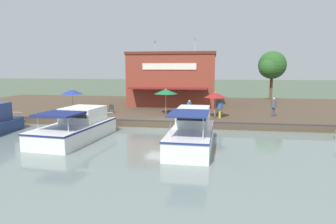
# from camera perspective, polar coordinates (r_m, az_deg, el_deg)

# --- Properties ---
(ground_plane) EXTENTS (220.00, 220.00, 0.00)m
(ground_plane) POSITION_cam_1_polar(r_m,az_deg,el_deg) (25.26, -1.11, -3.23)
(ground_plane) COLOR #4C5B47
(quay_deck) EXTENTS (22.00, 56.00, 0.60)m
(quay_deck) POSITION_cam_1_polar(r_m,az_deg,el_deg) (35.96, 1.87, 0.73)
(quay_deck) COLOR #4C3D2D
(quay_deck) RESTS_ON ground
(quay_edge_fender) EXTENTS (0.20, 50.40, 0.10)m
(quay_edge_fender) POSITION_cam_1_polar(r_m,az_deg,el_deg) (25.24, -1.08, -1.74)
(quay_edge_fender) COLOR #2D2D33
(quay_edge_fender) RESTS_ON quay_deck
(waterfront_restaurant) EXTENTS (11.66, 10.26, 8.16)m
(waterfront_restaurant) POSITION_cam_1_polar(r_m,az_deg,el_deg) (38.37, 1.30, 6.39)
(waterfront_restaurant) COLOR brown
(waterfront_restaurant) RESTS_ON quay_deck
(patio_umbrella_back_row) EXTENTS (2.04, 2.04, 2.32)m
(patio_umbrella_back_row) POSITION_cam_1_polar(r_m,az_deg,el_deg) (27.55, 9.00, 3.21)
(patio_umbrella_back_row) COLOR #B7B7B7
(patio_umbrella_back_row) RESTS_ON quay_deck
(patio_umbrella_mid_patio_right) EXTENTS (2.27, 2.27, 2.48)m
(patio_umbrella_mid_patio_right) POSITION_cam_1_polar(r_m,az_deg,el_deg) (29.28, -0.42, 3.91)
(patio_umbrella_mid_patio_right) COLOR #B7B7B7
(patio_umbrella_mid_patio_right) RESTS_ON quay_deck
(patio_umbrella_near_quay_edge) EXTENTS (2.04, 2.04, 2.47)m
(patio_umbrella_near_quay_edge) POSITION_cam_1_polar(r_m,az_deg,el_deg) (30.55, -17.81, 3.68)
(patio_umbrella_near_quay_edge) COLOR #B7B7B7
(patio_umbrella_near_quay_edge) RESTS_ON quay_deck
(cafe_chair_far_corner_seat) EXTENTS (0.52, 0.52, 0.85)m
(cafe_chair_far_corner_seat) POSITION_cam_1_polar(r_m,az_deg,el_deg) (30.45, -12.84, 0.61)
(cafe_chair_far_corner_seat) COLOR #2D2D33
(cafe_chair_far_corner_seat) RESTS_ON quay_deck
(cafe_chair_back_row_seat) EXTENTS (0.58, 0.58, 0.85)m
(cafe_chair_back_row_seat) POSITION_cam_1_polar(r_m,az_deg,el_deg) (30.32, 9.64, 0.67)
(cafe_chair_back_row_seat) COLOR #2D2D33
(cafe_chair_back_row_seat) RESTS_ON quay_deck
(cafe_chair_under_first_umbrella) EXTENTS (0.45, 0.45, 0.85)m
(cafe_chair_under_first_umbrella) POSITION_cam_1_polar(r_m,az_deg,el_deg) (30.57, -10.81, 0.70)
(cafe_chair_under_first_umbrella) COLOR #2D2D33
(cafe_chair_under_first_umbrella) RESTS_ON quay_deck
(person_mid_patio) EXTENTS (0.51, 0.51, 1.79)m
(person_mid_patio) POSITION_cam_1_polar(r_m,az_deg,el_deg) (29.33, 19.48, 1.35)
(person_mid_patio) COLOR #4C4C56
(person_mid_patio) RESTS_ON quay_deck
(person_near_entrance) EXTENTS (0.47, 0.47, 1.67)m
(person_near_entrance) POSITION_cam_1_polar(r_m,az_deg,el_deg) (27.32, 9.86, 1.03)
(person_near_entrance) COLOR gold
(person_near_entrance) RESTS_ON quay_deck
(person_at_quay_edge) EXTENTS (0.45, 0.45, 1.60)m
(person_at_quay_edge) POSITION_cam_1_polar(r_m,az_deg,el_deg) (27.30, 4.09, 1.01)
(person_at_quay_edge) COLOR #B23338
(person_at_quay_edge) RESTS_ON quay_deck
(motorboat_second_along) EXTENTS (8.28, 2.79, 2.50)m
(motorboat_second_along) POSITION_cam_1_polar(r_m,az_deg,el_deg) (19.75, 4.72, -3.70)
(motorboat_second_along) COLOR white
(motorboat_second_along) RESTS_ON river_water
(motorboat_mid_row) EXTENTS (8.55, 3.83, 2.18)m
(motorboat_mid_row) POSITION_cam_1_polar(r_m,az_deg,el_deg) (22.59, -16.25, -2.67)
(motorboat_mid_row) COLOR white
(motorboat_mid_row) RESTS_ON river_water
(mooring_post) EXTENTS (0.22, 0.22, 0.82)m
(mooring_post) POSITION_cam_1_polar(r_m,az_deg,el_deg) (27.35, -14.99, -0.46)
(mooring_post) COLOR #473323
(mooring_post) RESTS_ON quay_deck
(tree_downstream_bank) EXTENTS (4.07, 3.88, 6.83)m
(tree_downstream_bank) POSITION_cam_1_polar(r_m,az_deg,el_deg) (44.87, 19.08, 8.29)
(tree_downstream_bank) COLOR brown
(tree_downstream_bank) RESTS_ON quay_deck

